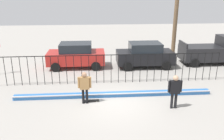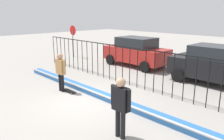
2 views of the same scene
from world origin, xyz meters
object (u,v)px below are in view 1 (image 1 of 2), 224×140
at_px(skateboarder, 85,85).
at_px(parked_car_red, 76,55).
at_px(camera_operator, 175,89).
at_px(parked_car_black, 145,55).
at_px(pickup_truck, 213,51).
at_px(skateboard, 92,100).

height_order(skateboarder, parked_car_red, parked_car_red).
bearing_deg(skateboarder, camera_operator, -43.97).
relative_size(parked_car_black, pickup_truck, 0.91).
relative_size(skateboarder, parked_car_black, 0.40).
relative_size(skateboard, pickup_truck, 0.17).
bearing_deg(skateboard, skateboarder, -142.52).
xyz_separation_m(parked_car_red, parked_car_black, (5.25, -0.28, 0.00)).
distance_m(skateboard, parked_car_red, 6.24).
xyz_separation_m(camera_operator, parked_car_black, (-0.06, 6.85, -0.08)).
xyz_separation_m(skateboarder, parked_car_black, (4.40, 5.96, -0.07)).
distance_m(camera_operator, parked_car_red, 8.89).
relative_size(camera_operator, parked_car_red, 0.41).
xyz_separation_m(camera_operator, pickup_truck, (5.60, 7.35, -0.02)).
distance_m(skateboarder, parked_car_red, 6.30).
distance_m(camera_operator, pickup_truck, 9.24).
bearing_deg(parked_car_red, pickup_truck, 4.78).
bearing_deg(skateboarder, parked_car_black, 20.88).
xyz_separation_m(camera_operator, parked_car_red, (-5.31, 7.13, -0.08)).
distance_m(skateboard, camera_operator, 4.38).
height_order(parked_car_red, pickup_truck, pickup_truck).
bearing_deg(parked_car_black, skateboarder, -125.63).
bearing_deg(camera_operator, skateboard, 40.26).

